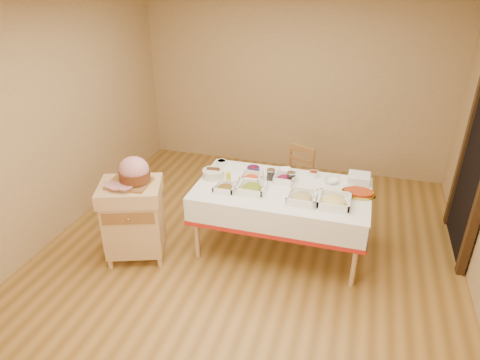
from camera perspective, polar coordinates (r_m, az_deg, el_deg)
name	(u,v)px	position (r m, az deg, el deg)	size (l,w,h in m)	color
room_shell	(247,148)	(4.08, 1.00, 4.26)	(5.00, 5.00, 5.00)	olive
doorway	(479,156)	(5.01, 29.22, 2.79)	(0.09, 1.10, 2.20)	black
dining_table	(281,201)	(4.59, 5.55, -2.85)	(1.82, 1.02, 0.76)	tan
butcher_cart	(133,216)	(4.64, -14.03, -4.73)	(0.76, 0.70, 0.88)	tan
dining_chair	(295,180)	(5.42, 7.36, 0.05)	(0.50, 0.49, 0.85)	#8F5D2E
ham_on_board	(133,173)	(4.41, -14.03, 0.95)	(0.44, 0.42, 0.29)	#8F5D2E
serving_dish_a	(225,187)	(4.45, -1.99, -1.00)	(0.22, 0.21, 0.09)	white
serving_dish_b	(252,188)	(4.43, 1.61, -1.03)	(0.28, 0.28, 0.11)	white
serving_dish_c	(302,197)	(4.29, 8.24, -2.31)	(0.28, 0.28, 0.12)	white
serving_dish_d	(334,201)	(4.28, 12.46, -2.75)	(0.31, 0.31, 0.12)	white
serving_dish_e	(251,178)	(4.63, 1.50, 0.26)	(0.23, 0.22, 0.11)	white
serving_dish_f	(285,178)	(4.65, 5.97, 0.24)	(0.23, 0.22, 0.11)	white
small_bowl_left	(222,162)	(5.00, -2.47, 2.36)	(0.12, 0.12, 0.05)	white
small_bowl_mid	(253,169)	(4.83, 1.78, 1.46)	(0.14, 0.14, 0.06)	navy
small_bowl_right	(313,174)	(4.80, 9.76, 0.85)	(0.11, 0.11, 0.06)	white
bowl_white_imported	(285,171)	(4.85, 6.03, 1.25)	(0.15, 0.15, 0.04)	white
bowl_small_imported	(331,181)	(4.70, 12.10, -0.08)	(0.15, 0.15, 0.05)	white
preserve_jar_left	(271,175)	(4.66, 4.13, 0.68)	(0.09, 0.09, 0.12)	silver
preserve_jar_right	(291,178)	(4.63, 6.82, 0.33)	(0.09, 0.09, 0.12)	silver
mustard_bottle	(228,178)	(4.55, -1.55, 0.29)	(0.05, 0.05, 0.16)	yellow
bread_basket	(213,173)	(4.72, -3.58, 0.91)	(0.24, 0.24, 0.11)	silver
plate_stack	(359,178)	(4.78, 15.57, 0.23)	(0.23, 0.23, 0.08)	white
brass_platter	(359,193)	(4.53, 15.55, -1.67)	(0.34, 0.25, 0.05)	gold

